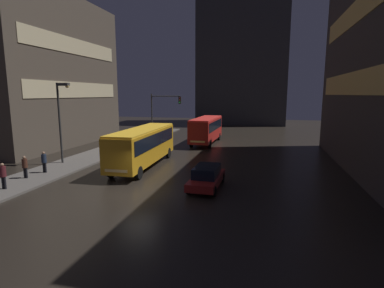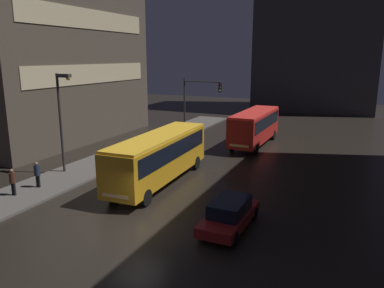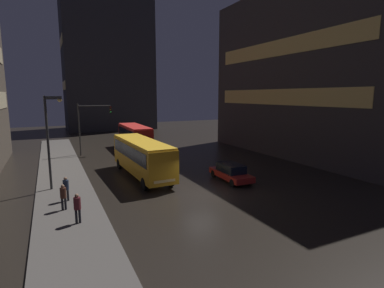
{
  "view_description": "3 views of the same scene",
  "coord_description": "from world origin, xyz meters",
  "px_view_note": "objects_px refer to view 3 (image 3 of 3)",
  "views": [
    {
      "loc": [
        7.75,
        -16.94,
        6.26
      ],
      "look_at": [
        1.95,
        6.69,
        2.2
      ],
      "focal_mm": 28.0,
      "sensor_mm": 36.0,
      "label": 1
    },
    {
      "loc": [
        9.42,
        -14.26,
        8.38
      ],
      "look_at": [
        -0.85,
        8.62,
        2.49
      ],
      "focal_mm": 35.0,
      "sensor_mm": 36.0,
      "label": 2
    },
    {
      "loc": [
        -9.74,
        -18.75,
        7.26
      ],
      "look_at": [
        2.68,
        7.17,
        2.59
      ],
      "focal_mm": 28.0,
      "sensor_mm": 36.0,
      "label": 3
    }
  ],
  "objects_px": {
    "car_taxi": "(231,172)",
    "traffic_light_main": "(91,120)",
    "bus_far": "(135,135)",
    "street_lamp_sidewalk": "(51,127)",
    "bus_near": "(142,154)",
    "pedestrian_mid": "(66,187)",
    "pedestrian_near": "(77,206)",
    "pedestrian_far": "(63,195)"
  },
  "relations": [
    {
      "from": "pedestrian_far",
      "to": "pedestrian_near",
      "type": "bearing_deg",
      "value": 80.63
    },
    {
      "from": "bus_near",
      "to": "traffic_light_main",
      "type": "xyz_separation_m",
      "value": [
        -2.68,
        12.54,
        2.28
      ]
    },
    {
      "from": "car_taxi",
      "to": "pedestrian_mid",
      "type": "relative_size",
      "value": 2.77
    },
    {
      "from": "street_lamp_sidewalk",
      "to": "traffic_light_main",
      "type": "bearing_deg",
      "value": 71.42
    },
    {
      "from": "pedestrian_near",
      "to": "traffic_light_main",
      "type": "bearing_deg",
      "value": 72.55
    },
    {
      "from": "street_lamp_sidewalk",
      "to": "car_taxi",
      "type": "bearing_deg",
      "value": -14.75
    },
    {
      "from": "pedestrian_far",
      "to": "traffic_light_main",
      "type": "distance_m",
      "value": 19.24
    },
    {
      "from": "pedestrian_near",
      "to": "street_lamp_sidewalk",
      "type": "distance_m",
      "value": 8.45
    },
    {
      "from": "traffic_light_main",
      "to": "street_lamp_sidewalk",
      "type": "bearing_deg",
      "value": -108.58
    },
    {
      "from": "car_taxi",
      "to": "traffic_light_main",
      "type": "height_order",
      "value": "traffic_light_main"
    },
    {
      "from": "bus_far",
      "to": "pedestrian_mid",
      "type": "relative_size",
      "value": 5.61
    },
    {
      "from": "bus_near",
      "to": "street_lamp_sidewalk",
      "type": "xyz_separation_m",
      "value": [
        -7.21,
        -0.96,
        2.85
      ]
    },
    {
      "from": "bus_near",
      "to": "bus_far",
      "type": "bearing_deg",
      "value": -104.22
    },
    {
      "from": "bus_near",
      "to": "street_lamp_sidewalk",
      "type": "bearing_deg",
      "value": 5.64
    },
    {
      "from": "bus_near",
      "to": "street_lamp_sidewalk",
      "type": "distance_m",
      "value": 7.81
    },
    {
      "from": "bus_near",
      "to": "bus_far",
      "type": "height_order",
      "value": "bus_near"
    },
    {
      "from": "bus_far",
      "to": "pedestrian_near",
      "type": "relative_size",
      "value": 5.46
    },
    {
      "from": "traffic_light_main",
      "to": "street_lamp_sidewalk",
      "type": "relative_size",
      "value": 0.89
    },
    {
      "from": "bus_far",
      "to": "car_taxi",
      "type": "distance_m",
      "value": 18.43
    },
    {
      "from": "pedestrian_mid",
      "to": "pedestrian_far",
      "type": "relative_size",
      "value": 1.02
    },
    {
      "from": "traffic_light_main",
      "to": "pedestrian_far",
      "type": "bearing_deg",
      "value": -102.55
    },
    {
      "from": "bus_far",
      "to": "pedestrian_near",
      "type": "bearing_deg",
      "value": 68.44
    },
    {
      "from": "pedestrian_mid",
      "to": "traffic_light_main",
      "type": "distance_m",
      "value": 17.57
    },
    {
      "from": "traffic_light_main",
      "to": "pedestrian_mid",
      "type": "bearing_deg",
      "value": -102.98
    },
    {
      "from": "car_taxi",
      "to": "bus_far",
      "type": "bearing_deg",
      "value": -77.44
    },
    {
      "from": "street_lamp_sidewalk",
      "to": "bus_far",
      "type": "bearing_deg",
      "value": 54.89
    },
    {
      "from": "pedestrian_near",
      "to": "bus_far",
      "type": "bearing_deg",
      "value": 59.47
    },
    {
      "from": "traffic_light_main",
      "to": "car_taxi",
      "type": "bearing_deg",
      "value": -61.78
    },
    {
      "from": "car_taxi",
      "to": "pedestrian_near",
      "type": "xyz_separation_m",
      "value": [
        -12.69,
        -3.91,
        0.42
      ]
    },
    {
      "from": "pedestrian_near",
      "to": "street_lamp_sidewalk",
      "type": "relative_size",
      "value": 0.24
    },
    {
      "from": "pedestrian_mid",
      "to": "pedestrian_far",
      "type": "xyz_separation_m",
      "value": [
        -0.24,
        -1.68,
        -0.02
      ]
    },
    {
      "from": "pedestrian_mid",
      "to": "street_lamp_sidewalk",
      "type": "distance_m",
      "value": 5.07
    },
    {
      "from": "bus_near",
      "to": "car_taxi",
      "type": "height_order",
      "value": "bus_near"
    },
    {
      "from": "bus_far",
      "to": "car_taxi",
      "type": "height_order",
      "value": "bus_far"
    },
    {
      "from": "bus_far",
      "to": "car_taxi",
      "type": "xyz_separation_m",
      "value": [
        3.57,
        -18.04,
        -1.27
      ]
    },
    {
      "from": "bus_far",
      "to": "street_lamp_sidewalk",
      "type": "xyz_separation_m",
      "value": [
        -10.15,
        -14.43,
        2.86
      ]
    },
    {
      "from": "bus_near",
      "to": "pedestrian_far",
      "type": "bearing_deg",
      "value": 39.41
    },
    {
      "from": "bus_near",
      "to": "pedestrian_mid",
      "type": "bearing_deg",
      "value": 31.33
    },
    {
      "from": "pedestrian_near",
      "to": "pedestrian_far",
      "type": "height_order",
      "value": "pedestrian_near"
    },
    {
      "from": "bus_far",
      "to": "car_taxi",
      "type": "bearing_deg",
      "value": 102.2
    },
    {
      "from": "bus_near",
      "to": "pedestrian_near",
      "type": "height_order",
      "value": "bus_near"
    },
    {
      "from": "pedestrian_mid",
      "to": "pedestrian_far",
      "type": "height_order",
      "value": "pedestrian_mid"
    }
  ]
}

